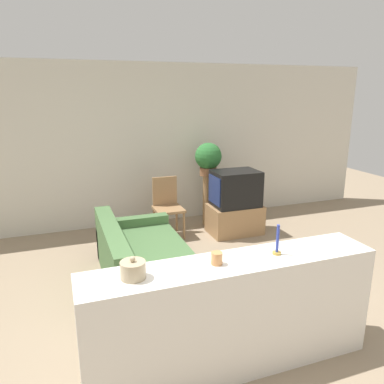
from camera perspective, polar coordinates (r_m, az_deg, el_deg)
name	(u,v)px	position (r m, az deg, el deg)	size (l,w,h in m)	color
ground_plane	(213,339)	(3.76, 3.26, -21.43)	(14.00, 14.00, 0.00)	gray
wall_back	(134,146)	(6.38, -8.83, 6.94)	(9.00, 0.06, 2.70)	beige
couch	(143,260)	(4.63, -7.49, -10.28)	(0.99, 1.73, 0.73)	#476B3D
tv_stand	(235,219)	(6.12, 6.51, -4.11)	(0.83, 0.55, 0.47)	#9E754C
television	(235,188)	(5.97, 6.60, 0.55)	(0.73, 0.52, 0.56)	black
wooden_chair	(167,204)	(5.93, -3.82, -1.80)	(0.44, 0.44, 0.93)	#9E754C
plant_stand	(208,200)	(6.39, 2.42, -1.26)	(0.17, 0.17, 0.87)	#9E754C
potted_plant	(208,158)	(6.23, 2.50, 5.23)	(0.44, 0.44, 0.55)	#8E5B3D
foreground_counter	(232,315)	(3.21, 6.13, -18.19)	(2.41, 0.44, 0.96)	white
decorative_bowl	(133,270)	(2.72, -8.98, -11.62)	(0.18, 0.18, 0.17)	tan
candle_jar	(217,258)	(2.90, 3.80, -10.05)	(0.09, 0.09, 0.10)	#C6844C
candlestick	(277,245)	(3.12, 12.86, -7.82)	(0.07, 0.07, 0.25)	#B7933D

